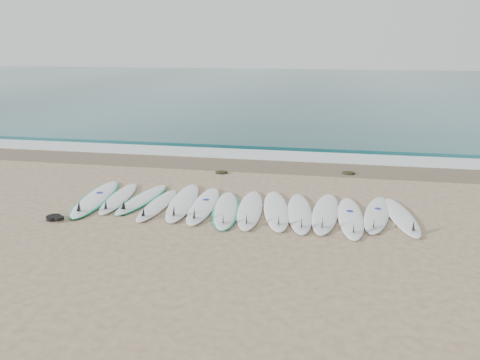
% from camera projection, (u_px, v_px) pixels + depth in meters
% --- Properties ---
extents(ground, '(120.00, 120.00, 0.00)m').
position_uv_depth(ground, '(240.00, 209.00, 11.00)').
color(ground, '#9F8667').
extents(ocean, '(120.00, 55.00, 0.03)m').
position_uv_depth(ocean, '(307.00, 86.00, 41.62)').
color(ocean, '#1C5459').
rests_on(ocean, ground).
extents(wet_sand_band, '(120.00, 1.80, 0.01)m').
position_uv_depth(wet_sand_band, '(264.00, 166.00, 14.86)').
color(wet_sand_band, brown).
rests_on(wet_sand_band, ground).
extents(foam_band, '(120.00, 1.40, 0.04)m').
position_uv_depth(foam_band, '(269.00, 155.00, 16.17)').
color(foam_band, silver).
rests_on(foam_band, ground).
extents(wave_crest, '(120.00, 1.00, 0.10)m').
position_uv_depth(wave_crest, '(274.00, 145.00, 17.58)').
color(wave_crest, '#1C5459').
rests_on(wave_crest, ground).
extents(surfboard_0, '(1.08, 2.99, 0.37)m').
position_uv_depth(surfboard_0, '(95.00, 198.00, 11.58)').
color(surfboard_0, white).
rests_on(surfboard_0, ground).
extents(surfboard_1, '(0.76, 2.51, 0.32)m').
position_uv_depth(surfboard_1, '(118.00, 198.00, 11.59)').
color(surfboard_1, silver).
rests_on(surfboard_1, ground).
extents(surfboard_2, '(0.85, 2.50, 0.31)m').
position_uv_depth(surfboard_2, '(142.00, 199.00, 11.56)').
color(surfboard_2, white).
rests_on(surfboard_2, ground).
extents(surfboard_3, '(0.52, 2.36, 0.30)m').
position_uv_depth(surfboard_3, '(157.00, 205.00, 11.10)').
color(surfboard_3, silver).
rests_on(surfboard_3, ground).
extents(surfboard_4, '(0.91, 2.93, 0.37)m').
position_uv_depth(surfboard_4, '(183.00, 202.00, 11.29)').
color(surfboard_4, white).
rests_on(surfboard_4, ground).
extents(surfboard_5, '(0.70, 2.74, 0.35)m').
position_uv_depth(surfboard_5, '(203.00, 206.00, 11.07)').
color(surfboard_5, white).
rests_on(surfboard_5, ground).
extents(surfboard_6, '(1.03, 2.67, 0.33)m').
position_uv_depth(surfboard_6, '(226.00, 210.00, 10.83)').
color(surfboard_6, white).
rests_on(surfboard_6, ground).
extents(surfboard_7, '(0.79, 2.74, 0.35)m').
position_uv_depth(surfboard_7, '(250.00, 210.00, 10.80)').
color(surfboard_7, white).
rests_on(surfboard_7, ground).
extents(surfboard_8, '(1.01, 2.81, 0.35)m').
position_uv_depth(surfboard_8, '(276.00, 210.00, 10.76)').
color(surfboard_8, white).
rests_on(surfboard_8, ground).
extents(surfboard_9, '(0.81, 2.70, 0.34)m').
position_uv_depth(surfboard_9, '(300.00, 213.00, 10.58)').
color(surfboard_9, white).
rests_on(surfboard_9, ground).
extents(surfboard_10, '(0.74, 2.81, 0.36)m').
position_uv_depth(surfboard_10, '(325.00, 213.00, 10.58)').
color(surfboard_10, white).
rests_on(surfboard_10, ground).
extents(surfboard_11, '(0.61, 2.68, 0.34)m').
position_uv_depth(surfboard_11, '(351.00, 218.00, 10.30)').
color(surfboard_11, white).
rests_on(surfboard_11, ground).
extents(surfboard_12, '(0.95, 2.61, 0.33)m').
position_uv_depth(surfboard_12, '(377.00, 214.00, 10.50)').
color(surfboard_12, white).
rests_on(surfboard_12, ground).
extents(surfboard_13, '(0.81, 2.54, 0.32)m').
position_uv_depth(surfboard_13, '(402.00, 217.00, 10.35)').
color(surfboard_13, white).
rests_on(surfboard_13, ground).
extents(seaweed_near, '(0.39, 0.30, 0.08)m').
position_uv_depth(seaweed_near, '(221.00, 172.00, 14.01)').
color(seaweed_near, black).
rests_on(seaweed_near, ground).
extents(seaweed_far, '(0.40, 0.31, 0.08)m').
position_uv_depth(seaweed_far, '(349.00, 173.00, 13.92)').
color(seaweed_far, black).
rests_on(seaweed_far, ground).
extents(leash_coil, '(0.46, 0.36, 0.11)m').
position_uv_depth(leash_coil, '(55.00, 218.00, 10.33)').
color(leash_coil, black).
rests_on(leash_coil, ground).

